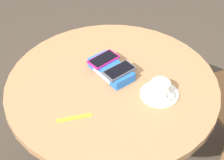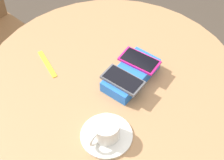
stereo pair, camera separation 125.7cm
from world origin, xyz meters
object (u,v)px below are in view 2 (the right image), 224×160
round_table (112,109)px  phone_box (131,75)px  lanyard_strap (47,64)px  coffee_cup (106,130)px  saucer (106,136)px  phone_magenta (139,61)px  phone_gray (123,80)px

round_table → phone_box: 0.18m
lanyard_strap → coffee_cup: bearing=83.9°
phone_box → saucer: phone_box is taller
round_table → phone_magenta: size_ratio=6.18×
saucer → lanyard_strap: saucer is taller
phone_box → phone_gray: bearing=15.5°
round_table → phone_box: phone_box is taller
saucer → lanyard_strap: (-0.04, -0.37, -0.00)m
phone_box → lanyard_strap: phone_box is taller
coffee_cup → lanyard_strap: (-0.04, -0.37, -0.04)m
phone_box → coffee_cup: 0.25m
phone_gray → phone_box: bearing=-164.5°
phone_box → round_table: bearing=-22.6°
phone_gray → coffee_cup: bearing=32.4°
phone_gray → phone_magenta: bearing=-165.6°
round_table → coffee_cup: coffee_cup is taller
round_table → coffee_cup: 0.28m
phone_box → phone_magenta: bearing=-166.8°
phone_magenta → lanyard_strap: size_ratio=1.06×
saucer → lanyard_strap: size_ratio=1.15×
round_table → saucer: bearing=43.9°
phone_gray → saucer: (0.16, 0.10, -0.04)m
round_table → saucer: 0.26m
phone_box → phone_gray: 0.06m
round_table → phone_gray: (-0.01, 0.04, 0.20)m
phone_box → saucer: size_ratio=1.42×
lanyard_strap → round_table: bearing=117.2°
phone_gray → lanyard_strap: bearing=-64.5°
phone_box → phone_magenta: phone_magenta is taller
saucer → phone_box: bearing=-151.0°
round_table → lanyard_strap: (0.11, -0.22, 0.15)m
phone_box → phone_magenta: size_ratio=1.53×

